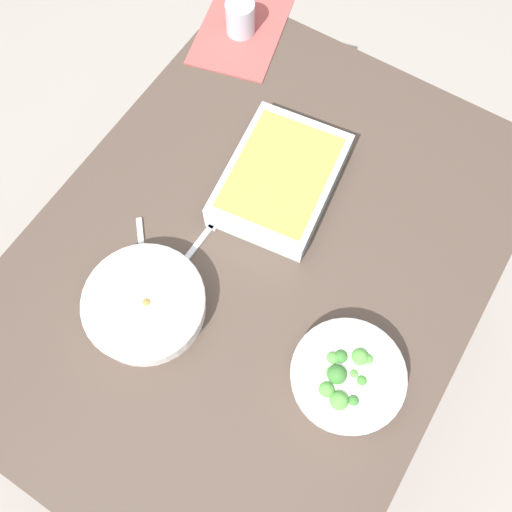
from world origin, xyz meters
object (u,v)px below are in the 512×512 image
at_px(drink_cup, 240,20).
at_px(baking_dish, 281,178).
at_px(broccoli_bowl, 347,376).
at_px(fork_on_table, 202,239).
at_px(spoon_by_stew, 143,267).
at_px(stew_bowl, 145,304).

bearing_deg(drink_cup, baking_dish, 43.72).
relative_size(broccoli_bowl, fork_on_table, 1.21).
height_order(baking_dish, spoon_by_stew, baking_dish).
bearing_deg(baking_dish, spoon_by_stew, -23.85).
xyz_separation_m(broccoli_bowl, drink_cup, (-0.62, -0.63, 0.01)).
bearing_deg(stew_bowl, broccoli_bowl, 102.22).
height_order(baking_dish, drink_cup, drink_cup).
xyz_separation_m(broccoli_bowl, fork_on_table, (-0.10, -0.39, -0.03)).
xyz_separation_m(drink_cup, fork_on_table, (0.52, 0.24, -0.04)).
distance_m(broccoli_bowl, baking_dish, 0.44).
relative_size(stew_bowl, fork_on_table, 1.36).
xyz_separation_m(stew_bowl, spoon_by_stew, (-0.07, -0.06, -0.03)).
distance_m(spoon_by_stew, fork_on_table, 0.13).
relative_size(spoon_by_stew, fork_on_table, 0.81).
bearing_deg(drink_cup, fork_on_table, 24.53).
xyz_separation_m(broccoli_bowl, spoon_by_stew, (0.02, -0.46, -0.03)).
height_order(spoon_by_stew, fork_on_table, spoon_by_stew).
relative_size(stew_bowl, baking_dish, 0.74).
height_order(drink_cup, fork_on_table, drink_cup).
distance_m(broccoli_bowl, drink_cup, 0.89).
bearing_deg(spoon_by_stew, baking_dish, 156.15).
height_order(stew_bowl, drink_cup, drink_cup).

